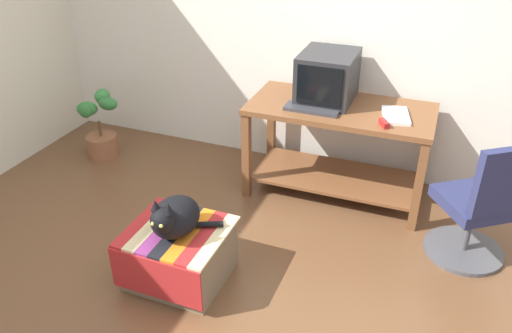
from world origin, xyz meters
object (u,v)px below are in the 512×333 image
(potted_plant, at_px, (100,129))
(ottoman_with_blanket, at_px, (179,254))
(stapler, at_px, (384,123))
(office_chair, at_px, (480,210))
(cat, at_px, (174,217))
(desk, at_px, (339,135))
(tv_monitor, at_px, (327,77))
(keyboard, at_px, (312,109))
(book, at_px, (396,116))

(potted_plant, bearing_deg, ottoman_with_blanket, -39.16)
(potted_plant, relative_size, stapler, 5.45)
(office_chair, bearing_deg, cat, -7.64)
(desk, height_order, cat, desk)
(potted_plant, bearing_deg, office_chair, -5.46)
(tv_monitor, height_order, potted_plant, tv_monitor)
(potted_plant, xyz_separation_m, office_chair, (3.14, -0.30, 0.12))
(keyboard, distance_m, stapler, 0.53)
(tv_monitor, relative_size, stapler, 4.45)
(potted_plant, distance_m, stapler, 2.50)
(tv_monitor, bearing_deg, cat, -109.77)
(keyboard, height_order, ottoman_with_blanket, keyboard)
(book, height_order, potted_plant, book)
(book, relative_size, office_chair, 0.34)
(tv_monitor, relative_size, book, 1.64)
(tv_monitor, bearing_deg, office_chair, -26.52)
(book, distance_m, ottoman_with_blanket, 1.78)
(desk, xyz_separation_m, potted_plant, (-2.10, -0.17, -0.24))
(desk, bearing_deg, tv_monitor, 144.82)
(cat, xyz_separation_m, office_chair, (1.69, 0.91, -0.10))
(desk, bearing_deg, keyboard, -140.61)
(ottoman_with_blanket, distance_m, cat, 0.30)
(desk, relative_size, tv_monitor, 2.80)
(keyboard, bearing_deg, tv_monitor, 81.39)
(tv_monitor, distance_m, potted_plant, 2.09)
(desk, xyz_separation_m, ottoman_with_blanket, (-0.66, -1.35, -0.32))
(potted_plant, bearing_deg, tv_monitor, 7.76)
(stapler, bearing_deg, potted_plant, 147.55)
(stapler, bearing_deg, book, 42.03)
(desk, relative_size, ottoman_with_blanket, 2.29)
(book, xyz_separation_m, office_chair, (0.64, -0.43, -0.37))
(desk, bearing_deg, office_chair, -25.22)
(office_chair, bearing_deg, tv_monitor, -61.63)
(ottoman_with_blanket, height_order, cat, cat)
(keyboard, relative_size, potted_plant, 0.67)
(keyboard, height_order, office_chair, office_chair)
(desk, xyz_separation_m, keyboard, (-0.18, -0.15, 0.25))
(tv_monitor, bearing_deg, book, -15.32)
(keyboard, height_order, stapler, stapler)
(desk, relative_size, book, 4.59)
(desk, bearing_deg, ottoman_with_blanket, -116.73)
(cat, bearing_deg, keyboard, 69.13)
(desk, distance_m, tv_monitor, 0.45)
(office_chair, xyz_separation_m, stapler, (-0.69, 0.25, 0.38))
(cat, bearing_deg, ottoman_with_blanket, 105.52)
(keyboard, bearing_deg, cat, -110.99)
(ottoman_with_blanket, bearing_deg, keyboard, 68.31)
(ottoman_with_blanket, height_order, potted_plant, potted_plant)
(tv_monitor, xyz_separation_m, ottoman_with_blanket, (-0.51, -1.45, -0.74))
(desk, relative_size, office_chair, 1.54)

